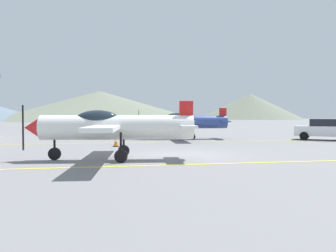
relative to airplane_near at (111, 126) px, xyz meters
name	(u,v)px	position (x,y,z in m)	size (l,w,h in m)	color
ground_plane	(186,155)	(3.50, 1.02, -1.40)	(400.00, 400.00, 0.00)	slate
apron_line_near	(205,164)	(3.50, -2.08, -1.40)	(80.00, 0.16, 0.01)	yellow
apron_line_far	(160,142)	(3.50, 8.75, -1.40)	(80.00, 0.16, 0.01)	yellow
airplane_near	(111,126)	(0.00, 0.00, 0.00)	(7.26, 8.34, 2.49)	white
airplane_mid	(184,121)	(5.95, 12.02, 0.00)	(7.24, 8.33, 2.49)	#33478C
car_sedan	(325,129)	(16.33, 8.82, -0.56)	(4.53, 3.99, 1.62)	white
traffic_cone_front	(116,142)	(0.36, 6.09, -1.12)	(0.36, 0.36, 0.59)	black
hill_centerleft	(100,106)	(-2.80, 125.67, 4.55)	(83.39, 83.39, 11.91)	slate
hill_centerright	(250,106)	(76.02, 157.32, 5.55)	(55.99, 55.99, 13.90)	slate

